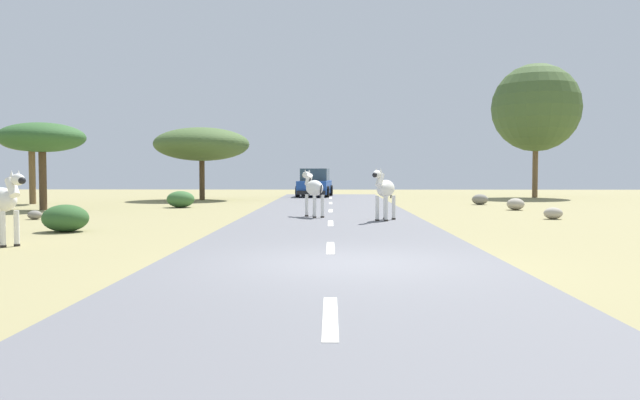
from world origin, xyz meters
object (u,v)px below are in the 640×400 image
object	(u,v)px
rock_1	(35,215)
rock_3	(516,204)
zebra_0	(385,189)
tree_2	(536,108)
bush_0	(65,218)
car_0	(315,184)
tree_0	(202,144)
zebra_2	(4,201)
rock_0	(480,199)
rock_2	(553,213)
tree_3	(32,142)
zebra_1	(313,189)
tree_1	(42,138)
bush_1	(181,199)

from	to	relation	value
rock_1	rock_3	world-z (taller)	rock_3
zebra_0	tree_2	xyz separation A→B (m)	(10.92, 18.98, 4.48)
bush_0	rock_3	xyz separation A→B (m)	(14.74, 9.64, -0.12)
rock_1	rock_3	size ratio (longest dim) A/B	0.61
car_0	tree_0	bearing A→B (deg)	36.33
rock_1	zebra_2	bearing A→B (deg)	-68.65
rock_0	bush_0	bearing A→B (deg)	-135.83
tree_2	rock_2	distance (m)	19.19
zebra_2	tree_3	distance (m)	19.08
zebra_1	tree_1	world-z (taller)	tree_1
tree_2	rock_1	bearing A→B (deg)	-141.22
rock_0	tree_2	bearing A→B (deg)	57.50
zebra_1	rock_0	world-z (taller)	zebra_1
tree_2	rock_0	world-z (taller)	tree_2
tree_2	bush_0	xyz separation A→B (m)	(-19.67, -22.34, -5.16)
rock_1	rock_2	xyz separation A→B (m)	(17.38, 0.40, 0.05)
zebra_2	bush_1	xyz separation A→B (m)	(0.33, 14.33, -0.60)
zebra_1	zebra_2	size ratio (longest dim) A/B	1.00
zebra_1	car_0	bearing A→B (deg)	67.97
car_0	tree_3	bearing A→B (deg)	35.66
tree_2	bush_0	distance (m)	30.21
rock_1	tree_3	bearing A→B (deg)	116.08
zebra_2	bush_0	world-z (taller)	zebra_2
tree_2	tree_0	bearing A→B (deg)	-169.38
tree_2	rock_1	distance (m)	29.40
tree_3	rock_1	bearing A→B (deg)	-63.92
zebra_1	tree_3	bearing A→B (deg)	123.44
zebra_1	rock_0	size ratio (longest dim) A/B	2.11
zebra_2	tree_2	size ratio (longest dim) A/B	0.20
car_0	rock_0	distance (m)	11.94
tree_0	rock_0	size ratio (longest dim) A/B	6.90
car_0	bush_1	size ratio (longest dim) A/B	3.64
tree_1	rock_0	bearing A→B (deg)	13.43
tree_3	bush_0	distance (m)	16.36
car_0	rock_1	xyz separation A→B (m)	(-8.90, -18.26, -0.70)
zebra_0	rock_0	bearing A→B (deg)	-93.81
tree_3	rock_0	size ratio (longest dim) A/B	4.69
tree_1	bush_0	bearing A→B (deg)	-62.09
zebra_2	rock_1	xyz separation A→B (m)	(-2.88, 7.38, -0.82)
rock_3	car_0	bearing A→B (deg)	124.04
rock_2	bush_0	bearing A→B (deg)	-162.26
rock_2	tree_0	bearing A→B (deg)	136.53
bush_1	rock_3	xyz separation A→B (m)	(14.38, -1.56, -0.12)
tree_2	rock_1	size ratio (longest dim) A/B	17.66
zebra_0	car_0	size ratio (longest dim) A/B	0.37
zebra_0	tree_3	bearing A→B (deg)	-9.35
zebra_2	bush_0	bearing A→B (deg)	-139.96
tree_2	rock_0	size ratio (longest dim) A/B	10.63
bush_0	bush_1	world-z (taller)	bush_1
tree_2	car_0	bearing A→B (deg)	179.32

